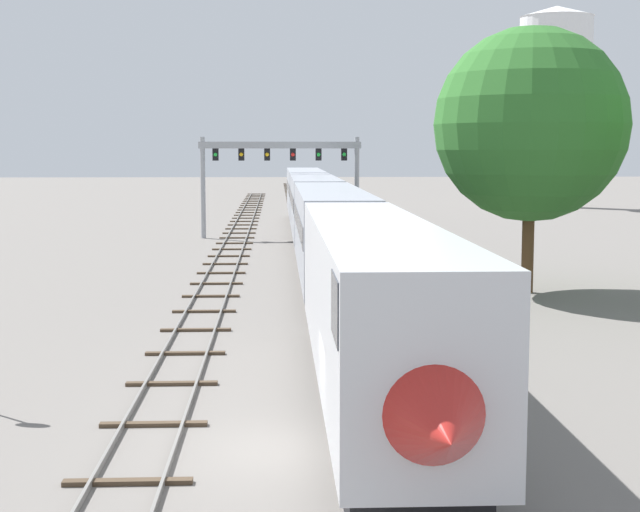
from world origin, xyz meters
TOP-DOWN VIEW (x-y plane):
  - ground_plane at (0.00, 0.00)m, footprint 400.00×400.00m
  - track_main at (2.00, 60.00)m, footprint 2.60×200.00m
  - track_near at (-3.50, 40.00)m, footprint 2.60×160.00m
  - passenger_train at (2.00, 33.81)m, footprint 3.04×80.55m
  - signal_gantry at (-0.25, 50.41)m, footprint 12.10×0.49m
  - water_tower at (31.06, 86.88)m, footprint 8.29×8.29m
  - trackside_tree_mid at (11.17, 22.76)m, footprint 8.93×8.93m

SIDE VIEW (x-z plane):
  - ground_plane at x=0.00m, z-range 0.00..0.00m
  - track_main at x=2.00m, z-range -0.01..0.15m
  - track_near at x=-3.50m, z-range -0.01..0.15m
  - passenger_train at x=2.00m, z-range 0.20..5.00m
  - signal_gantry at x=-0.25m, z-range 1.81..9.35m
  - trackside_tree_mid at x=11.17m, z-range 1.65..13.91m
  - water_tower at x=31.06m, z-range 5.80..28.39m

